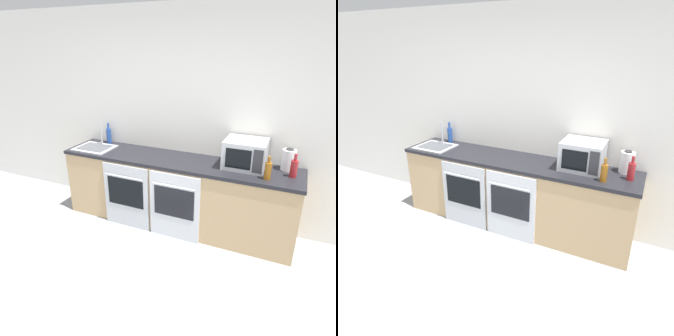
# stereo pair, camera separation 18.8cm
# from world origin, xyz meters

# --- Properties ---
(wall_back) EXTENTS (10.00, 0.06, 2.60)m
(wall_back) POSITION_xyz_m (0.00, 2.36, 1.30)
(wall_back) COLOR silver
(wall_back) RESTS_ON ground_plane
(counter_back) EXTENTS (2.89, 0.61, 0.88)m
(counter_back) POSITION_xyz_m (0.00, 2.04, 0.44)
(counter_back) COLOR tan
(counter_back) RESTS_ON ground_plane
(oven_left) EXTENTS (0.61, 0.06, 0.83)m
(oven_left) POSITION_xyz_m (-0.53, 1.73, 0.42)
(oven_left) COLOR #B7BABF
(oven_left) RESTS_ON ground_plane
(oven_right) EXTENTS (0.61, 0.06, 0.83)m
(oven_right) POSITION_xyz_m (0.11, 1.73, 0.42)
(oven_right) COLOR silver
(oven_right) RESTS_ON ground_plane
(microwave) EXTENTS (0.45, 0.40, 0.31)m
(microwave) POSITION_xyz_m (0.79, 2.11, 1.04)
(microwave) COLOR #B7BABF
(microwave) RESTS_ON counter_back
(bottle_red) EXTENTS (0.07, 0.07, 0.25)m
(bottle_red) POSITION_xyz_m (1.30, 2.04, 0.98)
(bottle_red) COLOR maroon
(bottle_red) RESTS_ON counter_back
(bottle_blue) EXTENTS (0.07, 0.07, 0.28)m
(bottle_blue) POSITION_xyz_m (-1.09, 2.25, 1.00)
(bottle_blue) COLOR #234793
(bottle_blue) RESTS_ON counter_back
(bottle_amber) EXTENTS (0.07, 0.07, 0.25)m
(bottle_amber) POSITION_xyz_m (1.07, 1.88, 0.98)
(bottle_amber) COLOR #8C5114
(bottle_amber) RESTS_ON counter_back
(kettle) EXTENTS (0.15, 0.15, 0.24)m
(kettle) POSITION_xyz_m (1.24, 2.22, 1.00)
(kettle) COLOR white
(kettle) RESTS_ON counter_back
(sink) EXTENTS (0.48, 0.40, 0.31)m
(sink) POSITION_xyz_m (-1.13, 1.98, 0.90)
(sink) COLOR #A8AAAF
(sink) RESTS_ON counter_back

